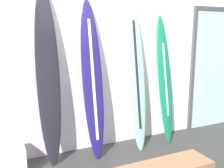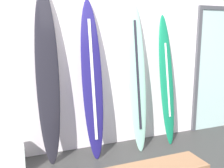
{
  "view_description": "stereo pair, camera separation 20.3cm",
  "coord_description": "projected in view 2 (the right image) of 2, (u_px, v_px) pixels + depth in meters",
  "views": [
    {
      "loc": [
        -1.55,
        -2.28,
        1.69
      ],
      "look_at": [
        -0.05,
        0.95,
        0.99
      ],
      "focal_mm": 41.97,
      "sensor_mm": 36.0,
      "label": 1
    },
    {
      "loc": [
        -1.37,
        -2.36,
        1.69
      ],
      "look_at": [
        -0.05,
        0.95,
        0.99
      ],
      "focal_mm": 41.97,
      "sensor_mm": 36.0,
      "label": 2
    }
  ],
  "objects": [
    {
      "name": "display_block_left",
      "position": [
        8.0,
        158.0,
        3.23
      ],
      "size": [
        0.39,
        0.39,
        0.34
      ],
      "color": "white",
      "rests_on": "ground"
    },
    {
      "name": "surfboard_charcoal",
      "position": [
        48.0,
        77.0,
        3.33
      ],
      "size": [
        0.31,
        0.36,
        2.28
      ],
      "color": "black",
      "rests_on": "ground"
    },
    {
      "name": "surfboard_navy",
      "position": [
        92.0,
        81.0,
        3.53
      ],
      "size": [
        0.29,
        0.44,
        2.14
      ],
      "color": "navy",
      "rests_on": "ground"
    },
    {
      "name": "surfboard_emerald",
      "position": [
        167.0,
        80.0,
        3.99
      ],
      "size": [
        0.25,
        0.41,
        1.97
      ],
      "color": "#12764E",
      "rests_on": "ground"
    },
    {
      "name": "surfboard_seafoam",
      "position": [
        137.0,
        75.0,
        3.76
      ],
      "size": [
        0.28,
        0.45,
        2.2
      ],
      "color": "#8DC3AD",
      "rests_on": "ground"
    },
    {
      "name": "glass_door",
      "position": [
        221.0,
        67.0,
        4.6
      ],
      "size": [
        1.11,
        0.06,
        2.13
      ],
      "color": "silver",
      "rests_on": "ground"
    },
    {
      "name": "wall_back",
      "position": [
        107.0,
        53.0,
        3.89
      ],
      "size": [
        7.2,
        0.2,
        2.8
      ],
      "primitive_type": "cube",
      "color": "white",
      "rests_on": "ground"
    }
  ]
}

